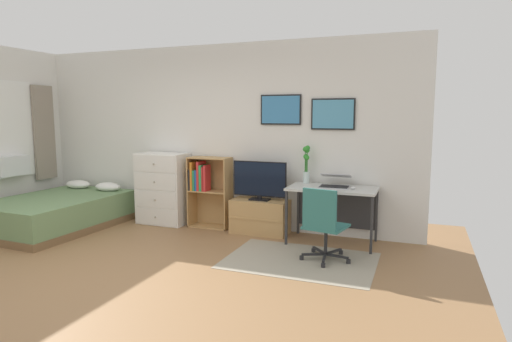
# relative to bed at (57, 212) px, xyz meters

# --- Properties ---
(ground_plane) EXTENTS (7.20, 7.20, 0.00)m
(ground_plane) POSITION_rel_bed_xyz_m (2.09, -1.36, -0.24)
(ground_plane) COLOR #936B44
(wall_back_with_posters) EXTENTS (6.12, 0.09, 2.70)m
(wall_back_with_posters) POSITION_rel_bed_xyz_m (2.11, 1.07, 1.12)
(wall_back_with_posters) COLOR silver
(wall_back_with_posters) RESTS_ON ground_plane
(area_rug) EXTENTS (1.70, 1.20, 0.01)m
(area_rug) POSITION_rel_bed_xyz_m (3.78, -0.13, -0.23)
(area_rug) COLOR #9E937F
(area_rug) RESTS_ON ground_plane
(bed) EXTENTS (1.49, 2.06, 0.59)m
(bed) POSITION_rel_bed_xyz_m (0.00, 0.00, 0.00)
(bed) COLOR brown
(bed) RESTS_ON ground_plane
(dresser) EXTENTS (0.76, 0.46, 1.09)m
(dresser) POSITION_rel_bed_xyz_m (1.33, 0.79, 0.31)
(dresser) COLOR white
(dresser) RESTS_ON ground_plane
(bookshelf) EXTENTS (0.63, 0.30, 1.05)m
(bookshelf) POSITION_rel_bed_xyz_m (2.05, 0.86, 0.38)
(bookshelf) COLOR tan
(bookshelf) RESTS_ON ground_plane
(tv_stand) EXTENTS (0.80, 0.41, 0.48)m
(tv_stand) POSITION_rel_bed_xyz_m (2.93, 0.81, 0.00)
(tv_stand) COLOR tan
(tv_stand) RESTS_ON ground_plane
(television) EXTENTS (0.78, 0.16, 0.55)m
(television) POSITION_rel_bed_xyz_m (2.93, 0.78, 0.52)
(television) COLOR black
(television) RESTS_ON tv_stand
(desk) EXTENTS (1.13, 0.63, 0.74)m
(desk) POSITION_rel_bed_xyz_m (3.98, 0.77, 0.37)
(desk) COLOR silver
(desk) RESTS_ON ground_plane
(office_chair) EXTENTS (0.58, 0.57, 0.86)m
(office_chair) POSITION_rel_bed_xyz_m (4.02, -0.07, 0.22)
(office_chair) COLOR #232326
(office_chair) RESTS_ON ground_plane
(laptop) EXTENTS (0.40, 0.43, 0.17)m
(laptop) POSITION_rel_bed_xyz_m (3.99, 0.78, 0.57)
(laptop) COLOR #B7B7BC
(laptop) RESTS_ON desk
(computer_mouse) EXTENTS (0.06, 0.10, 0.03)m
(computer_mouse) POSITION_rel_bed_xyz_m (4.24, 0.66, 0.52)
(computer_mouse) COLOR silver
(computer_mouse) RESTS_ON desk
(bamboo_vase) EXTENTS (0.10, 0.10, 0.52)m
(bamboo_vase) POSITION_rel_bed_xyz_m (3.57, 0.91, 0.78)
(bamboo_vase) COLOR silver
(bamboo_vase) RESTS_ON desk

